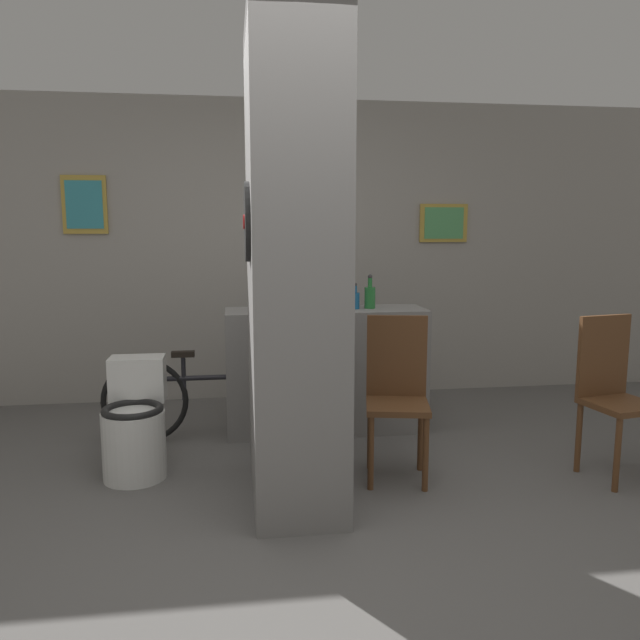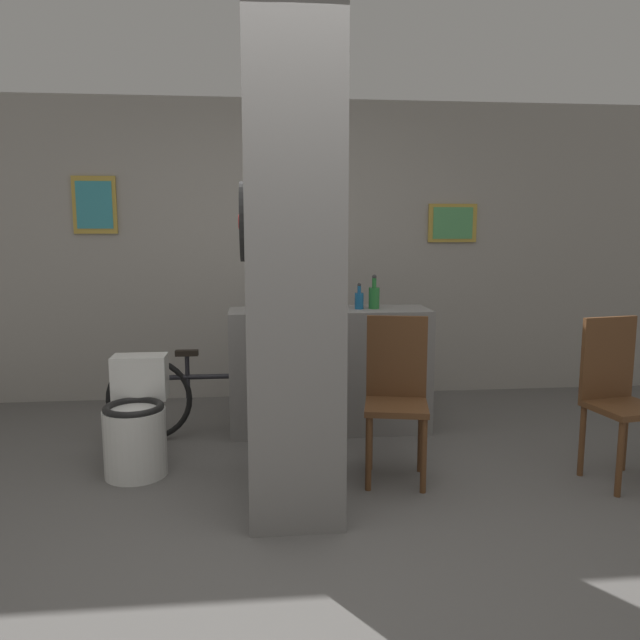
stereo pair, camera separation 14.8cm
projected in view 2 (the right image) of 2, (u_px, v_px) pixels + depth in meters
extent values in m
plane|color=#5B5956|center=(311.00, 535.00, 3.12)|extent=(14.00, 14.00, 0.00)
cube|color=gray|center=(285.00, 252.00, 5.51)|extent=(8.00, 0.06, 2.60)
cube|color=#B79338|center=(95.00, 205.00, 5.24)|extent=(0.36, 0.02, 0.48)
cube|color=teal|center=(94.00, 205.00, 5.23)|extent=(0.30, 0.01, 0.39)
cube|color=#B79338|center=(452.00, 223.00, 5.57)|extent=(0.44, 0.02, 0.34)
cube|color=#4C9959|center=(453.00, 223.00, 5.56)|extent=(0.36, 0.01, 0.28)
cube|color=gray|center=(291.00, 268.00, 3.40)|extent=(0.48, 1.00, 2.60)
cylinder|color=black|center=(242.00, 222.00, 3.14)|extent=(0.03, 0.40, 0.40)
cylinder|color=red|center=(239.00, 222.00, 3.14)|extent=(0.01, 0.07, 0.07)
cube|color=gray|center=(330.00, 370.00, 4.66)|extent=(1.48, 0.44, 0.92)
cylinder|color=silver|center=(135.00, 442.00, 3.84)|extent=(0.38, 0.38, 0.42)
torus|color=black|center=(134.00, 408.00, 3.80)|extent=(0.37, 0.37, 0.04)
cube|color=silver|center=(140.00, 377.00, 4.03)|extent=(0.34, 0.20, 0.28)
cylinder|color=brown|center=(368.00, 454.00, 3.61)|extent=(0.04, 0.04, 0.44)
cylinder|color=brown|center=(424.00, 456.00, 3.58)|extent=(0.04, 0.04, 0.44)
cylinder|color=brown|center=(370.00, 436.00, 3.92)|extent=(0.04, 0.04, 0.44)
cylinder|color=brown|center=(421.00, 437.00, 3.89)|extent=(0.04, 0.04, 0.44)
cube|color=brown|center=(396.00, 407.00, 3.71)|extent=(0.44, 0.44, 0.04)
cube|color=brown|center=(397.00, 356.00, 3.84)|extent=(0.37, 0.11, 0.50)
cylinder|color=brown|center=(620.00, 459.00, 3.53)|extent=(0.04, 0.04, 0.44)
cylinder|color=brown|center=(582.00, 441.00, 3.83)|extent=(0.04, 0.04, 0.44)
cylinder|color=brown|center=(624.00, 436.00, 3.91)|extent=(0.04, 0.04, 0.44)
cube|color=brown|center=(625.00, 408.00, 3.68)|extent=(0.43, 0.43, 0.04)
cube|color=brown|center=(608.00, 358.00, 3.80)|extent=(0.37, 0.10, 0.50)
torus|color=black|center=(149.00, 399.00, 4.45)|extent=(0.61, 0.04, 0.61)
torus|color=black|center=(302.00, 395.00, 4.55)|extent=(0.61, 0.04, 0.61)
cylinder|color=black|center=(226.00, 376.00, 4.48)|extent=(1.01, 0.04, 0.04)
cylinder|color=black|center=(188.00, 377.00, 4.45)|extent=(0.03, 0.03, 0.31)
cylinder|color=black|center=(295.00, 375.00, 4.53)|extent=(0.03, 0.03, 0.28)
cube|color=black|center=(187.00, 353.00, 4.42)|extent=(0.16, 0.06, 0.04)
cylinder|color=#262626|center=(295.00, 355.00, 4.50)|extent=(0.03, 0.42, 0.03)
cylinder|color=#267233|center=(374.00, 298.00, 4.61)|extent=(0.08, 0.08, 0.16)
cylinder|color=#267233|center=(374.00, 283.00, 4.60)|extent=(0.03, 0.03, 0.07)
sphere|color=#333333|center=(374.00, 277.00, 4.59)|extent=(0.03, 0.03, 0.03)
cylinder|color=#19598C|center=(359.00, 301.00, 4.60)|extent=(0.07, 0.07, 0.12)
cylinder|color=#19598C|center=(359.00, 289.00, 4.58)|extent=(0.03, 0.03, 0.05)
sphere|color=#333333|center=(359.00, 285.00, 4.58)|extent=(0.03, 0.03, 0.03)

